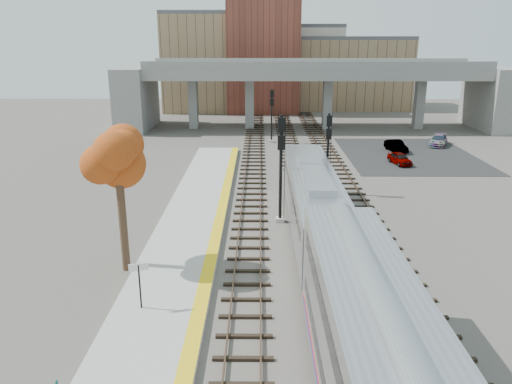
# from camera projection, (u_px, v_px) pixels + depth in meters

# --- Properties ---
(ground) EXTENTS (160.00, 160.00, 0.00)m
(ground) POSITION_uv_depth(u_px,v_px,m) (304.00, 265.00, 28.67)
(ground) COLOR #47423D
(ground) RESTS_ON ground
(platform) EXTENTS (4.50, 60.00, 0.35)m
(platform) POSITION_uv_depth(u_px,v_px,m) (178.00, 262.00, 28.67)
(platform) COLOR #9E9E99
(platform) RESTS_ON ground
(yellow_strip) EXTENTS (0.70, 60.00, 0.01)m
(yellow_strip) POSITION_uv_depth(u_px,v_px,m) (211.00, 259.00, 28.60)
(yellow_strip) COLOR yellow
(yellow_strip) RESTS_ON platform
(tracks) EXTENTS (10.70, 95.00, 0.25)m
(tracks) POSITION_uv_depth(u_px,v_px,m) (302.00, 197.00, 40.57)
(tracks) COLOR black
(tracks) RESTS_ON ground
(overpass) EXTENTS (54.00, 12.00, 9.50)m
(overpass) POSITION_uv_depth(u_px,v_px,m) (313.00, 87.00, 69.85)
(overpass) COLOR slate
(overpass) RESTS_ON ground
(buildings_far) EXTENTS (43.00, 21.00, 20.60)m
(buildings_far) POSITION_uv_depth(u_px,v_px,m) (281.00, 64.00, 89.85)
(buildings_far) COLOR #907453
(buildings_far) RESTS_ON ground
(parking_lot) EXTENTS (14.00, 18.00, 0.04)m
(parking_lot) POSITION_uv_depth(u_px,v_px,m) (409.00, 155.00, 55.29)
(parking_lot) COLOR black
(parking_lot) RESTS_ON ground
(locomotive) EXTENTS (3.02, 19.05, 4.10)m
(locomotive) POSITION_uv_depth(u_px,v_px,m) (313.00, 200.00, 32.86)
(locomotive) COLOR #A8AAB2
(locomotive) RESTS_ON ground
(signal_mast_near) EXTENTS (0.60, 0.64, 7.59)m
(signal_mast_near) POSITION_uv_depth(u_px,v_px,m) (281.00, 169.00, 34.13)
(signal_mast_near) COLOR #9E9E99
(signal_mast_near) RESTS_ON ground
(signal_mast_mid) EXTENTS (0.60, 0.64, 6.71)m
(signal_mast_mid) POSITION_uv_depth(u_px,v_px,m) (328.00, 156.00, 40.64)
(signal_mast_mid) COLOR #9E9E99
(signal_mast_mid) RESTS_ON ground
(signal_mast_far) EXTENTS (0.60, 0.64, 6.55)m
(signal_mast_far) POSITION_uv_depth(u_px,v_px,m) (272.00, 117.00, 60.86)
(signal_mast_far) COLOR #9E9E99
(signal_mast_far) RESTS_ON ground
(station_sign) EXTENTS (0.88, 0.31, 2.27)m
(station_sign) POSITION_uv_depth(u_px,v_px,m) (139.00, 276.00, 22.99)
(station_sign) COLOR black
(station_sign) RESTS_ON platform
(tree) EXTENTS (3.60, 3.60, 8.43)m
(tree) POSITION_uv_depth(u_px,v_px,m) (118.00, 162.00, 26.25)
(tree) COLOR #382619
(tree) RESTS_ON ground
(car_a) EXTENTS (2.10, 3.72, 1.19)m
(car_a) POSITION_uv_depth(u_px,v_px,m) (400.00, 158.00, 50.96)
(car_a) COLOR #99999E
(car_a) RESTS_ON parking_lot
(car_b) EXTENTS (1.97, 4.08, 1.29)m
(car_b) POSITION_uv_depth(u_px,v_px,m) (396.00, 146.00, 56.47)
(car_b) COLOR #99999E
(car_b) RESTS_ON parking_lot
(car_c) EXTENTS (3.50, 4.73, 1.28)m
(car_c) POSITION_uv_depth(u_px,v_px,m) (438.00, 140.00, 59.68)
(car_c) COLOR #99999E
(car_c) RESTS_ON parking_lot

